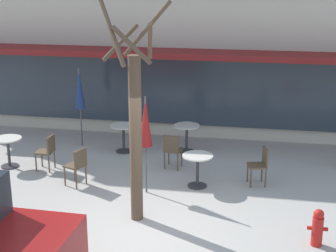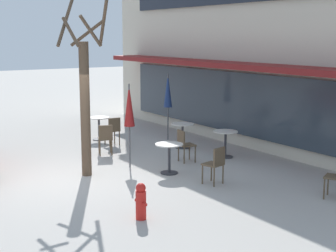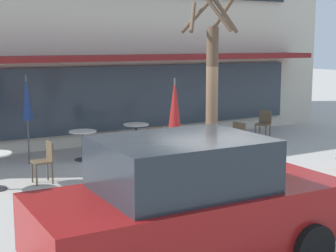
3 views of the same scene
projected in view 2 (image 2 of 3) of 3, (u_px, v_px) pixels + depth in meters
ground_plane at (68, 179)px, 12.36m from camera, size 80.00×80.00×0.00m
cafe_table_near_wall at (225, 139)px, 14.54m from camera, size 0.70×0.70×0.76m
cafe_table_streetside at (183, 131)px, 15.76m from camera, size 0.70×0.70×0.76m
cafe_table_by_tree at (99, 124)px, 16.99m from camera, size 0.70×0.70×0.76m
cafe_table_mid_patio at (169, 153)px, 12.82m from camera, size 0.70×0.70×0.76m
patio_umbrella_green_folded at (129, 106)px, 13.23m from camera, size 0.28×0.28×2.20m
patio_umbrella_cream_folded at (168, 91)px, 16.81m from camera, size 0.28×0.28×2.20m
cafe_chair_0 at (184, 143)px, 13.98m from camera, size 0.45×0.45×0.89m
cafe_chair_1 at (113, 129)px, 16.12m from camera, size 0.40×0.40×0.89m
cafe_chair_2 at (105, 137)px, 14.82m from camera, size 0.52×0.52×0.89m
cafe_chair_3 at (216, 162)px, 11.86m from camera, size 0.49×0.49×0.89m
street_tree at (85, 97)px, 12.42m from camera, size 1.32×1.32×4.33m
fire_hydrant at (141, 201)px, 9.63m from camera, size 0.36×0.20×0.71m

